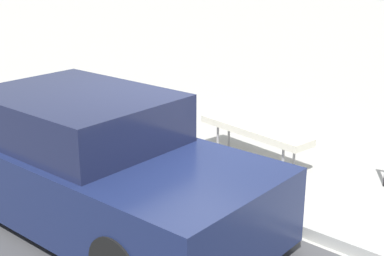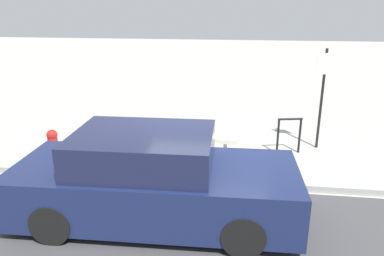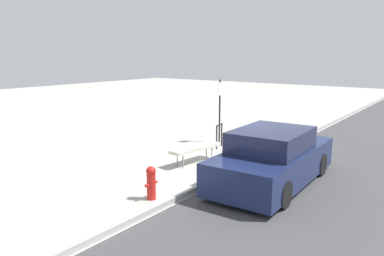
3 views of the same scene
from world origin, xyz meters
TOP-DOWN VIEW (x-y plane):
  - ground_plane at (0.00, 0.00)m, footprint 60.00×60.00m
  - curb at (0.00, 0.00)m, footprint 60.00×0.20m
  - bench at (-0.31, 1.37)m, footprint 1.84×0.65m
  - bike_rack at (1.70, 1.80)m, footprint 0.55×0.17m
  - sign_post at (2.41, 2.23)m, footprint 0.36×0.08m
  - fire_hydrant at (-3.22, 0.48)m, footprint 0.36×0.22m
  - parked_car_near at (-0.67, -1.27)m, footprint 4.33×1.86m

SIDE VIEW (x-z plane):
  - ground_plane at x=0.00m, z-range 0.00..0.00m
  - curb at x=0.00m, z-range 0.00..0.13m
  - fire_hydrant at x=-3.22m, z-range 0.03..0.79m
  - bench at x=-0.31m, z-range 0.20..0.70m
  - bike_rack at x=1.70m, z-range 0.09..0.91m
  - parked_car_near at x=-0.67m, z-range -0.06..1.35m
  - sign_post at x=2.41m, z-range 0.23..2.53m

